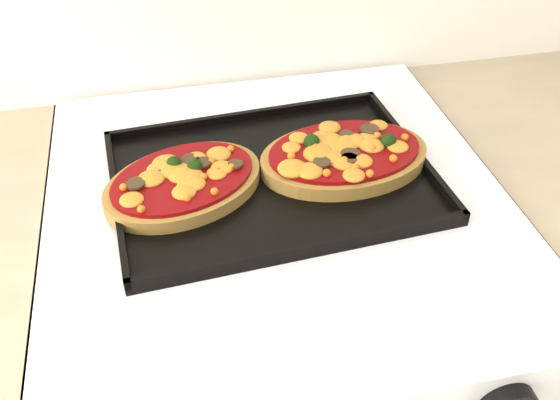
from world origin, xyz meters
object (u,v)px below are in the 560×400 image
object	(u,v)px
baking_tray	(272,175)
pizza_left	(183,181)
stove	(277,389)
pizza_right	(344,155)

from	to	relation	value
baking_tray	pizza_left	world-z (taller)	pizza_left
stove	pizza_right	bearing A→B (deg)	11.12
stove	pizza_left	world-z (taller)	pizza_left
stove	pizza_right	distance (m)	0.49
stove	pizza_left	bearing A→B (deg)	175.30
pizza_right	baking_tray	bearing A→B (deg)	-177.21
baking_tray	pizza_left	size ratio (longest dim) A/B	1.96
pizza_right	stove	bearing A→B (deg)	-168.88
stove	pizza_right	size ratio (longest dim) A/B	3.98
stove	baking_tray	bearing A→B (deg)	98.04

